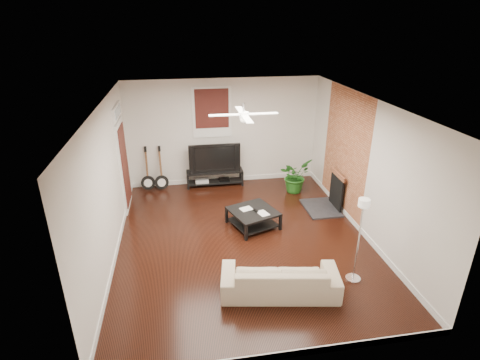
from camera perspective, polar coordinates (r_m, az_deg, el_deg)
The scene contains 14 objects.
room at distance 7.18m, azimuth 0.52°, elevation 0.57°, with size 5.01×6.01×2.81m.
brick_accent at distance 8.81m, azimuth 15.56°, elevation 4.09°, with size 0.02×2.20×2.80m, color #A45835.
fireplace at distance 9.04m, azimuth 13.26°, elevation -1.60°, with size 0.80×1.10×0.92m, color black.
window_back at distance 9.78m, azimuth -4.27°, elevation 10.16°, with size 1.00×0.06×1.30m, color #360F0E.
door_left at distance 9.01m, azimuth -17.28°, elevation 3.32°, with size 0.08×1.00×2.50m, color white.
tv_stand at distance 10.15m, azimuth -3.82°, elevation 0.32°, with size 1.50×0.40×0.42m, color black.
tv at distance 9.95m, azimuth -3.93°, elevation 3.52°, with size 1.34×0.18×0.77m, color black.
coffee_table at distance 8.19m, azimuth 1.98°, elevation -5.80°, with size 0.90×0.90×0.38m, color black.
sofa at distance 6.39m, azimuth 6.06°, elevation -14.49°, with size 1.91×0.75×0.56m, color #C5B494.
floor_lamp at distance 6.63m, azimuth 17.50°, elevation -8.78°, with size 0.26×0.26×1.56m, color white, non-canonical shape.
potted_plant at distance 9.80m, azimuth 8.31°, elevation 0.67°, with size 0.78×0.68×0.87m, color #20611B.
guitar_left at distance 9.99m, azimuth -13.93°, elevation 1.57°, with size 0.36×0.26×1.17m, color black, non-canonical shape.
guitar_right at distance 9.93m, azimuth -11.94°, elevation 1.65°, with size 0.36×0.26×1.17m, color black, non-canonical shape.
ceiling_fan at distance 6.81m, azimuth 0.56°, elevation 9.91°, with size 1.24×1.24×0.32m, color white, non-canonical shape.
Camera 1 is at (-1.15, -6.51, 4.20)m, focal length 28.19 mm.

